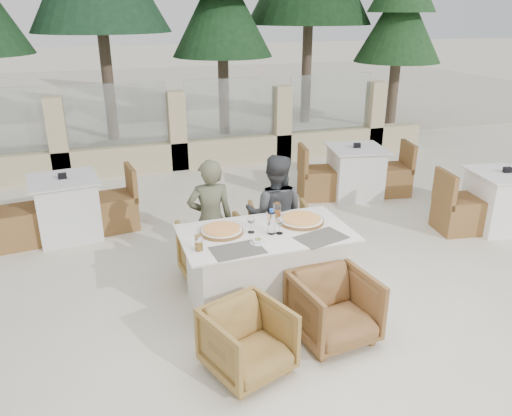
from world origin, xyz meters
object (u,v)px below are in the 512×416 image
object	(u,v)px
olive_dish	(258,241)
pizza_right	(301,220)
wine_glass_centre	(251,223)
diner_left	(211,220)
armchair_far_right	(280,232)
beer_glass_right	(277,210)
bg_table_a	(67,208)
armchair_near_left	(248,341)
water_bottle	(271,221)
dining_table	(266,268)
beer_glass_left	(199,243)
diner_right	(275,215)
bg_table_c	(501,200)
pizza_left	(222,230)
wine_glass_near	(280,225)
armchair_near_right	(334,308)
armchair_far_left	(217,253)
bg_table_b	(355,172)

from	to	relation	value
olive_dish	pizza_right	bearing A→B (deg)	29.61
wine_glass_centre	diner_left	bearing A→B (deg)	109.43
armchair_far_right	diner_left	distance (m)	0.94
beer_glass_right	bg_table_a	size ratio (longest dim) A/B	0.09
armchair_near_left	water_bottle	bearing A→B (deg)	39.75
dining_table	beer_glass_left	distance (m)	0.83
pizza_right	diner_right	distance (m)	0.53
armchair_far_right	bg_table_c	bearing A→B (deg)	-170.91
dining_table	armchair_far_right	size ratio (longest dim) A/B	2.31
armchair_near_left	bg_table_c	world-z (taller)	bg_table_c
pizza_left	wine_glass_near	distance (m)	0.54
dining_table	beer_glass_right	distance (m)	0.60
water_bottle	bg_table_c	bearing A→B (deg)	13.11
pizza_right	diner_right	size ratio (longest dim) A/B	0.34
water_bottle	beer_glass_right	distance (m)	0.42
armchair_near_left	armchair_near_right	size ratio (longest dim) A/B	0.93
pizza_left	diner_right	world-z (taller)	diner_right
beer_glass_right	armchair_far_left	size ratio (longest dim) A/B	0.20
olive_dish	diner_left	world-z (taller)	diner_left
wine_glass_centre	armchair_near_left	bearing A→B (deg)	-109.44
pizza_left	armchair_far_right	world-z (taller)	pizza_left
wine_glass_near	olive_dish	world-z (taller)	wine_glass_near
water_bottle	armchair_far_right	world-z (taller)	water_bottle
pizza_left	armchair_far_right	size ratio (longest dim) A/B	0.59
olive_dish	armchair_near_right	world-z (taller)	olive_dish
pizza_left	armchair_near_right	xyz separation A→B (m)	(0.78, -0.83, -0.49)
dining_table	water_bottle	xyz separation A→B (m)	(0.04, -0.05, 0.51)
armchair_far_left	beer_glass_right	bearing A→B (deg)	151.21
beer_glass_right	wine_glass_centre	bearing A→B (deg)	-142.20
armchair_near_right	bg_table_a	xyz separation A→B (m)	(-2.24, 3.00, 0.08)
pizza_left	bg_table_b	bearing A→B (deg)	40.90
dining_table	wine_glass_near	distance (m)	0.49
armchair_near_left	bg_table_c	distance (m)	4.34
wine_glass_centre	wine_glass_near	bearing A→B (deg)	-24.02
beer_glass_left	bg_table_b	world-z (taller)	beer_glass_left
pizza_right	wine_glass_centre	distance (m)	0.55
dining_table	armchair_far_left	distance (m)	0.67
pizza_right	olive_dish	size ratio (longest dim) A/B	4.05
pizza_right	water_bottle	distance (m)	0.41
armchair_far_right	armchair_near_right	bearing A→B (deg)	97.39
wine_glass_centre	bg_table_c	xyz separation A→B (m)	(3.68, 0.73, -0.48)
bg_table_b	armchair_far_left	bearing A→B (deg)	-134.20
pizza_left	armchair_near_left	xyz separation A→B (m)	(-0.06, -1.01, -0.52)
armchair_far_left	bg_table_c	bearing A→B (deg)	177.87
armchair_near_right	pizza_left	bearing A→B (deg)	126.37
olive_dish	armchair_far_left	xyz separation A→B (m)	(-0.20, 0.77, -0.46)
pizza_left	bg_table_b	size ratio (longest dim) A/B	0.25
armchair_near_left	wine_glass_centre	bearing A→B (deg)	50.79
beer_glass_right	armchair_near_right	bearing A→B (deg)	-81.82
diner_left	olive_dish	bearing A→B (deg)	108.22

